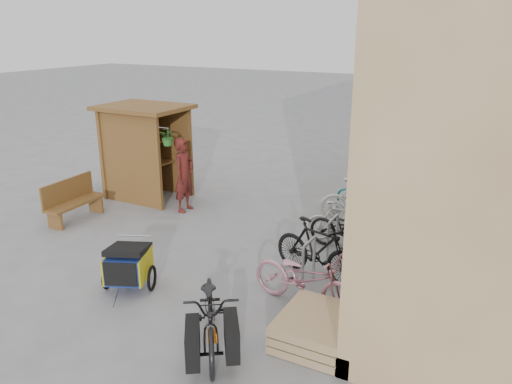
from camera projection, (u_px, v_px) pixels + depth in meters
The scene contains 17 objects.
ground at pixel (197, 259), 9.60m from camera, with size 80.00×80.00×0.00m, color gray.
kiosk at pixel (142, 139), 12.63m from camera, with size 2.49×1.65×2.40m.
bike_rack at pixel (352, 215), 10.42m from camera, with size 0.05×5.35×0.86m.
pallet_stack at pixel (316, 329), 7.02m from camera, with size 1.00×1.20×0.40m.
bench at pixel (73, 200), 11.41m from camera, with size 0.52×1.54×0.96m.
shopping_carts at pixel (425, 165), 13.68m from camera, with size 0.62×2.46×1.11m.
child_trailer at pixel (128, 264), 8.39m from camera, with size 0.94×1.42×0.83m.
cargo_bike at pixel (211, 315), 6.81m from camera, with size 1.68×2.02×1.04m.
person_kiosk at pixel (184, 175), 11.87m from camera, with size 0.65×0.43×1.79m, color maroon.
bike_0 at pixel (305, 278), 7.84m from camera, with size 0.65×1.87×0.98m, color #BD7A8F.
bike_1 at pixel (317, 250), 8.72m from camera, with size 0.51×1.79×1.08m, color black.
bike_2 at pixel (349, 230), 9.79m from camera, with size 0.60×1.73×0.91m, color black.
bike_3 at pixel (341, 223), 10.20m from camera, with size 0.41×1.47×0.88m, color silver.
bike_4 at pixel (359, 212), 10.84m from camera, with size 0.57×1.62×0.85m, color #9A9A9E.
bike_5 at pixel (360, 203), 11.00m from camera, with size 0.51×1.82×1.10m, color silver.
bike_6 at pixel (365, 197), 11.89m from camera, with size 0.53×1.51×0.80m, color #1B6E6E.
bike_7 at pixel (382, 190), 12.13m from camera, with size 0.44×1.57×0.94m, color #BD7A8F.
Camera 1 is at (5.08, -7.15, 4.25)m, focal length 35.00 mm.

